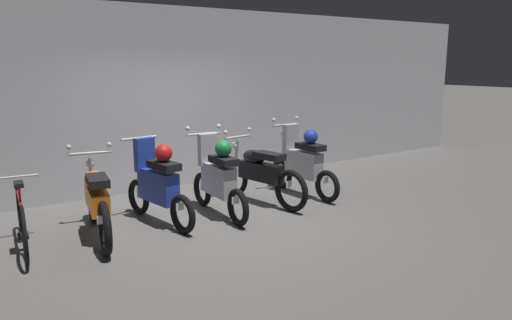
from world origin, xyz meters
TOP-DOWN VIEW (x-y plane):
  - ground_plane at (0.00, 0.00)m, footprint 80.00×80.00m
  - back_wall at (0.00, 2.31)m, footprint 16.00×0.30m
  - motorbike_slot_0 at (-1.75, 0.29)m, footprint 0.59×1.94m
  - motorbike_slot_1 at (-0.88, 0.38)m, footprint 0.56×1.68m
  - motorbike_slot_2 at (0.00, 0.23)m, footprint 0.59×1.68m
  - motorbike_slot_3 at (0.87, 0.41)m, footprint 0.59×1.94m
  - motorbike_slot_4 at (1.75, 0.41)m, footprint 0.59×1.68m
  - bicycle at (-2.63, 0.35)m, footprint 0.50×1.72m

SIDE VIEW (x-z plane):
  - ground_plane at x=0.00m, z-range 0.00..0.00m
  - bicycle at x=-2.63m, z-range -0.08..0.80m
  - motorbike_slot_0 at x=-1.75m, z-range -0.08..1.07m
  - motorbike_slot_3 at x=0.87m, z-range -0.08..1.07m
  - motorbike_slot_1 at x=-0.88m, z-range -0.02..1.15m
  - motorbike_slot_2 at x=0.00m, z-range -0.08..1.21m
  - motorbike_slot_4 at x=1.75m, z-range -0.08..1.21m
  - back_wall at x=0.00m, z-range 0.00..3.18m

